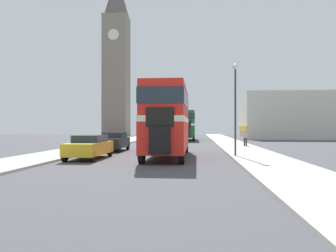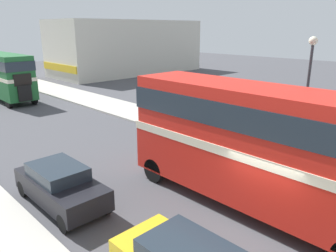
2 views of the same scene
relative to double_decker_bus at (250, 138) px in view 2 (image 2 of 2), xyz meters
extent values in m
plane|color=#47474C|center=(-1.00, -1.22, -2.63)|extent=(120.00, 120.00, 0.00)
cube|color=red|center=(0.00, 0.02, -1.27)|extent=(2.41, 9.50, 1.74)
cube|color=beige|center=(0.00, 0.02, -0.24)|extent=(2.44, 9.55, 0.32)
cube|color=red|center=(0.00, 0.02, 0.87)|extent=(2.36, 9.31, 1.90)
cube|color=#232D38|center=(0.00, 0.02, 0.96)|extent=(2.44, 9.40, 0.85)
cylinder|color=black|center=(-1.07, 3.84, -2.11)|extent=(0.28, 1.03, 1.03)
cylinder|color=black|center=(1.07, 3.84, -2.11)|extent=(0.28, 1.03, 1.03)
cube|color=#1E602D|center=(0.43, 26.02, -1.33)|extent=(2.36, 9.53, 1.60)
cube|color=beige|center=(0.43, 26.02, -0.39)|extent=(2.38, 9.58, 0.29)
cube|color=#1E602D|center=(0.43, 26.02, 0.63)|extent=(2.31, 9.34, 1.75)
cube|color=#232D38|center=(0.43, 26.02, 0.72)|extent=(2.38, 9.44, 0.79)
cube|color=black|center=(0.43, 21.15, -1.41)|extent=(1.06, 0.20, 1.28)
cube|color=black|center=(0.43, 21.29, -0.33)|extent=(1.41, 0.12, 0.93)
cylinder|color=black|center=(-0.61, 22.08, -2.11)|extent=(0.28, 1.03, 1.03)
cylinder|color=black|center=(1.46, 22.08, -2.11)|extent=(0.28, 1.03, 1.03)
cylinder|color=black|center=(1.46, 29.85, -2.11)|extent=(0.28, 1.03, 1.03)
cylinder|color=black|center=(-3.88, 0.17, -2.31)|extent=(0.20, 0.64, 0.64)
cube|color=black|center=(-4.79, 4.81, -1.96)|extent=(1.76, 4.20, 0.76)
cube|color=#232D38|center=(-4.79, 4.98, -1.35)|extent=(1.55, 2.18, 0.47)
cylinder|color=black|center=(-5.57, 3.16, -2.31)|extent=(0.20, 0.64, 0.64)
cylinder|color=black|center=(-4.01, 3.16, -2.31)|extent=(0.20, 0.64, 0.64)
cylinder|color=black|center=(-5.57, 6.46, -2.31)|extent=(0.20, 0.64, 0.64)
cylinder|color=black|center=(-4.01, 6.46, -2.31)|extent=(0.20, 0.64, 0.64)
cylinder|color=#282833|center=(6.40, 10.57, -2.12)|extent=(0.14, 0.14, 0.77)
cylinder|color=#282833|center=(6.58, 10.57, -2.12)|extent=(0.14, 0.14, 0.77)
cylinder|color=tan|center=(6.49, 10.57, -1.43)|extent=(0.32, 0.32, 0.61)
sphere|color=beige|center=(6.49, 10.57, -1.02)|extent=(0.21, 0.21, 0.21)
cylinder|color=#38383D|center=(4.32, 0.02, 0.24)|extent=(0.12, 0.12, 5.50)
sphere|color=#EFEACC|center=(4.32, 0.02, 3.17)|extent=(0.36, 0.36, 0.36)
cube|color=beige|center=(20.03, 32.81, 1.04)|extent=(21.36, 8.84, 7.33)
cube|color=gold|center=(9.29, 32.81, -1.01)|extent=(0.12, 8.40, 0.88)
camera|label=1|loc=(1.84, -21.12, -0.65)|focal=35.00mm
camera|label=2|loc=(-9.57, -5.68, 3.68)|focal=35.00mm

